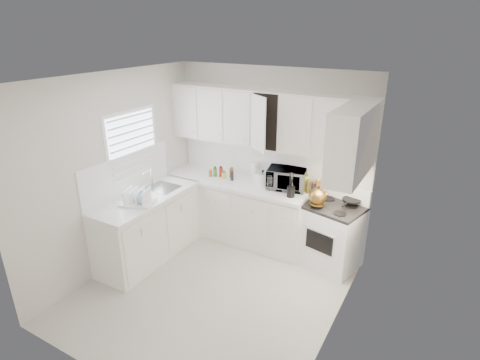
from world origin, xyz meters
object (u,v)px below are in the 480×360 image
Objects in this scene: stove at (332,228)px; tea_kettle at (318,195)px; utensil_crock at (291,185)px; microwave at (287,176)px; dish_rack at (137,196)px; rice_cooker at (263,178)px.

tea_kettle is (-0.18, -0.16, 0.50)m from stove.
tea_kettle is 0.39m from utensil_crock.
microwave reaches higher than tea_kettle.
microwave is at bearing 24.25° from dish_rack.
utensil_crock is (-0.57, -0.13, 0.56)m from stove.
dish_rack is (-2.04, -1.16, -0.01)m from tea_kettle.
utensil_crock reaches higher than tea_kettle.
stove is 3.96× the size of tea_kettle.
tea_kettle is at bearing -39.22° from microwave.
microwave is 0.36m from rice_cooker.
microwave is (-0.56, 0.27, 0.06)m from tea_kettle.
rice_cooker reaches higher than stove.
microwave is at bearing -9.69° from rice_cooker.
microwave is 1.28× the size of dish_rack.
rice_cooker reaches higher than dish_rack.
stove is at bearing 12.97° from utensil_crock.
rice_cooker is (-0.35, -0.06, -0.06)m from microwave.
utensil_crock is at bearing 15.91° from dish_rack.
utensil_crock is (-0.39, 0.03, 0.06)m from tea_kettle.
utensil_crock is at bearing 171.63° from tea_kettle.
stove is at bearing -22.53° from rice_cooker.
stove is at bearing 37.57° from tea_kettle.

